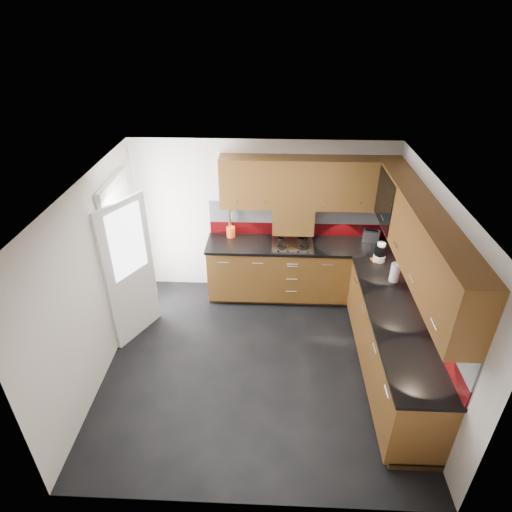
{
  "coord_description": "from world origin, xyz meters",
  "views": [
    {
      "loc": [
        0.15,
        -4.02,
        4.02
      ],
      "look_at": [
        -0.05,
        0.65,
        1.23
      ],
      "focal_mm": 30.0,
      "sensor_mm": 36.0,
      "label": 1
    }
  ],
  "objects_px": {
    "gas_hob": "(292,244)",
    "utensil_pot": "(231,231)",
    "food_processor": "(380,253)",
    "toaster": "(371,236)"
  },
  "relations": [
    {
      "from": "toaster",
      "to": "food_processor",
      "type": "height_order",
      "value": "food_processor"
    },
    {
      "from": "utensil_pot",
      "to": "gas_hob",
      "type": "bearing_deg",
      "value": -13.04
    },
    {
      "from": "gas_hob",
      "to": "food_processor",
      "type": "height_order",
      "value": "food_processor"
    },
    {
      "from": "gas_hob",
      "to": "food_processor",
      "type": "distance_m",
      "value": 1.25
    },
    {
      "from": "food_processor",
      "to": "utensil_pot",
      "type": "bearing_deg",
      "value": 164.0
    },
    {
      "from": "toaster",
      "to": "utensil_pot",
      "type": "bearing_deg",
      "value": 178.81
    },
    {
      "from": "gas_hob",
      "to": "toaster",
      "type": "height_order",
      "value": "toaster"
    },
    {
      "from": "gas_hob",
      "to": "utensil_pot",
      "type": "relative_size",
      "value": 1.31
    },
    {
      "from": "utensil_pot",
      "to": "food_processor",
      "type": "relative_size",
      "value": 1.66
    },
    {
      "from": "gas_hob",
      "to": "toaster",
      "type": "distance_m",
      "value": 1.18
    }
  ]
}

